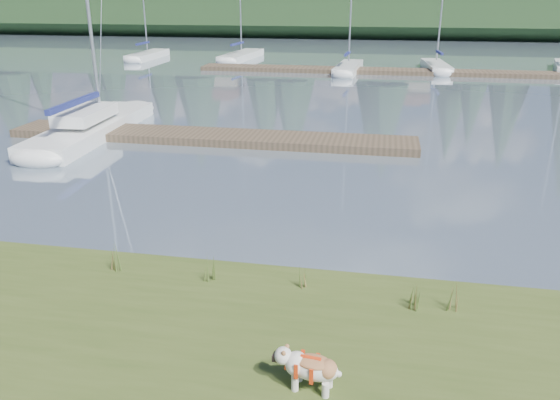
# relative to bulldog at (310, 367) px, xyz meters

# --- Properties ---
(ground) EXTENTS (200.00, 200.00, 0.00)m
(ground) POSITION_rel_bulldog_xyz_m (-1.85, 34.93, -0.70)
(ground) COLOR slate
(ground) RESTS_ON ground
(ridge) EXTENTS (200.00, 20.00, 5.00)m
(ridge) POSITION_rel_bulldog_xyz_m (-1.85, 77.93, 1.80)
(ridge) COLOR black
(ridge) RESTS_ON ground
(bulldog) EXTENTS (0.94, 0.46, 0.56)m
(bulldog) POSITION_rel_bulldog_xyz_m (0.00, 0.00, 0.00)
(bulldog) COLOR silver
(bulldog) RESTS_ON bank
(sailboat_main) EXTENTS (2.46, 9.81, 13.88)m
(sailboat_main) POSITION_rel_bulldog_xyz_m (-10.78, 14.61, -0.28)
(sailboat_main) COLOR white
(sailboat_main) RESTS_ON ground
(dock_near) EXTENTS (16.00, 2.00, 0.30)m
(dock_near) POSITION_rel_bulldog_xyz_m (-5.85, 13.93, -0.55)
(dock_near) COLOR #4C3D2C
(dock_near) RESTS_ON ground
(dock_far) EXTENTS (26.00, 2.20, 0.30)m
(dock_far) POSITION_rel_bulldog_xyz_m (0.15, 34.93, -0.55)
(dock_far) COLOR #4C3D2C
(dock_far) RESTS_ON ground
(sailboat_bg_0) EXTENTS (1.77, 7.83, 11.31)m
(sailboat_bg_0) POSITION_rel_bulldog_xyz_m (-20.05, 41.40, -0.38)
(sailboat_bg_0) COLOR white
(sailboat_bg_0) RESTS_ON ground
(sailboat_bg_1) EXTENTS (2.37, 9.12, 13.34)m
(sailboat_bg_1) POSITION_rel_bulldog_xyz_m (-11.71, 42.71, -0.37)
(sailboat_bg_1) COLOR white
(sailboat_bg_1) RESTS_ON ground
(sailboat_bg_2) EXTENTS (1.87, 7.54, 11.27)m
(sailboat_bg_2) POSITION_rel_bulldog_xyz_m (-1.89, 35.79, -0.37)
(sailboat_bg_2) COLOR white
(sailboat_bg_2) RESTS_ON ground
(sailboat_bg_3) EXTENTS (1.99, 7.39, 10.81)m
(sailboat_bg_3) POSITION_rel_bulldog_xyz_m (4.43, 37.80, -0.37)
(sailboat_bg_3) COLOR white
(sailboat_bg_3) RESTS_ON ground
(weed_0) EXTENTS (0.17, 0.14, 0.60)m
(weed_0) POSITION_rel_bulldog_xyz_m (-2.22, 2.61, -0.10)
(weed_0) COLOR #475B23
(weed_0) RESTS_ON bank
(weed_1) EXTENTS (0.17, 0.14, 0.48)m
(weed_1) POSITION_rel_bulldog_xyz_m (-0.55, 2.69, -0.14)
(weed_1) COLOR #475B23
(weed_1) RESTS_ON bank
(weed_2) EXTENTS (0.17, 0.14, 0.64)m
(weed_2) POSITION_rel_bulldog_xyz_m (1.44, 2.28, -0.08)
(weed_2) COLOR #475B23
(weed_2) RESTS_ON bank
(weed_3) EXTENTS (0.17, 0.14, 0.65)m
(weed_3) POSITION_rel_bulldog_xyz_m (-4.13, 2.64, -0.07)
(weed_3) COLOR #475B23
(weed_3) RESTS_ON bank
(weed_4) EXTENTS (0.17, 0.14, 0.39)m
(weed_4) POSITION_rel_bulldog_xyz_m (1.53, 2.45, -0.18)
(weed_4) COLOR #475B23
(weed_4) RESTS_ON bank
(weed_5) EXTENTS (0.17, 0.14, 0.60)m
(weed_5) POSITION_rel_bulldog_xyz_m (2.08, 2.39, -0.10)
(weed_5) COLOR #475B23
(weed_5) RESTS_ON bank
(mud_lip) EXTENTS (60.00, 0.50, 0.14)m
(mud_lip) POSITION_rel_bulldog_xyz_m (-1.85, 3.33, -0.63)
(mud_lip) COLOR #33281C
(mud_lip) RESTS_ON ground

